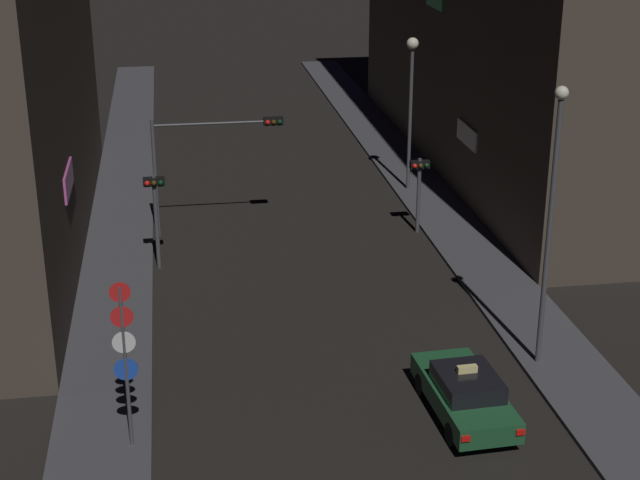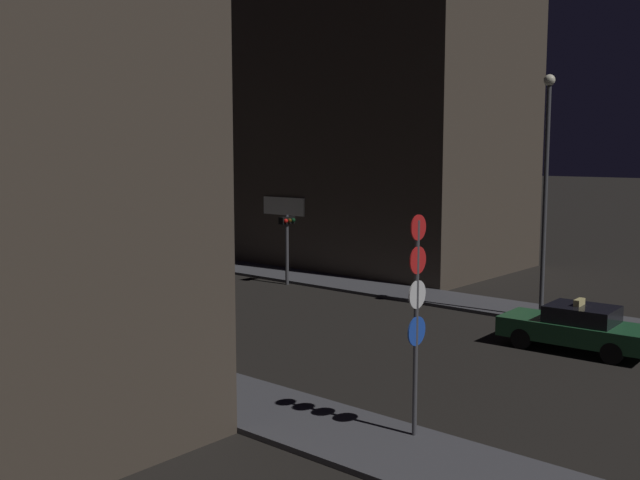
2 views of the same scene
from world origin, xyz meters
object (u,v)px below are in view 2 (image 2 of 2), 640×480
at_px(taxi, 576,327).
at_px(traffic_light_right_kerb, 287,234).
at_px(street_lamp_near_block, 546,175).
at_px(traffic_light_overhead, 106,216).
at_px(traffic_light_left_kerb, 110,257).
at_px(sign_pole_left, 417,307).
at_px(street_lamp_far_block, 222,169).

distance_m(taxi, traffic_light_right_kerb, 14.66).
bearing_deg(street_lamp_near_block, taxi, -140.88).
height_order(traffic_light_overhead, traffic_light_left_kerb, traffic_light_overhead).
bearing_deg(traffic_light_overhead, sign_pole_left, -100.41).
height_order(sign_pole_left, street_lamp_near_block, street_lamp_near_block).
xyz_separation_m(traffic_light_overhead, traffic_light_left_kerb, (-2.16, -3.50, -0.99)).
height_order(traffic_light_overhead, sign_pole_left, traffic_light_overhead).
distance_m(traffic_light_overhead, traffic_light_right_kerb, 8.77).
relative_size(traffic_light_right_kerb, street_lamp_near_block, 0.37).
xyz_separation_m(traffic_light_overhead, sign_pole_left, (-2.91, -15.86, -0.78)).
distance_m(taxi, street_lamp_far_block, 20.55).
bearing_deg(street_lamp_far_block, traffic_light_overhead, -156.37).
xyz_separation_m(taxi, traffic_light_overhead, (-6.25, 15.66, 2.92)).
bearing_deg(taxi, traffic_light_right_kerb, 80.83).
height_order(traffic_light_right_kerb, street_lamp_near_block, street_lamp_near_block).
distance_m(traffic_light_left_kerb, street_lamp_near_block, 15.24).
bearing_deg(street_lamp_near_block, traffic_light_overhead, 125.56).
bearing_deg(traffic_light_right_kerb, traffic_light_left_kerb, -168.26).
distance_m(traffic_light_left_kerb, traffic_light_right_kerb, 10.97).
xyz_separation_m(taxi, street_lamp_near_block, (3.12, 2.54, 4.50)).
height_order(traffic_light_right_kerb, sign_pole_left, sign_pole_left).
bearing_deg(sign_pole_left, taxi, 1.23).
relative_size(traffic_light_left_kerb, street_lamp_far_block, 0.52).
xyz_separation_m(traffic_light_left_kerb, street_lamp_far_block, (11.64, 7.65, 2.49)).
height_order(taxi, traffic_light_left_kerb, traffic_light_left_kerb).
bearing_deg(traffic_light_right_kerb, street_lamp_near_block, -86.13).
bearing_deg(taxi, sign_pole_left, -178.77).
bearing_deg(taxi, street_lamp_near_block, 39.12).
xyz_separation_m(taxi, traffic_light_right_kerb, (2.32, 14.39, 1.60)).
height_order(taxi, street_lamp_far_block, street_lamp_far_block).
height_order(traffic_light_left_kerb, street_lamp_far_block, street_lamp_far_block).
relative_size(traffic_light_left_kerb, street_lamp_near_block, 0.43).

